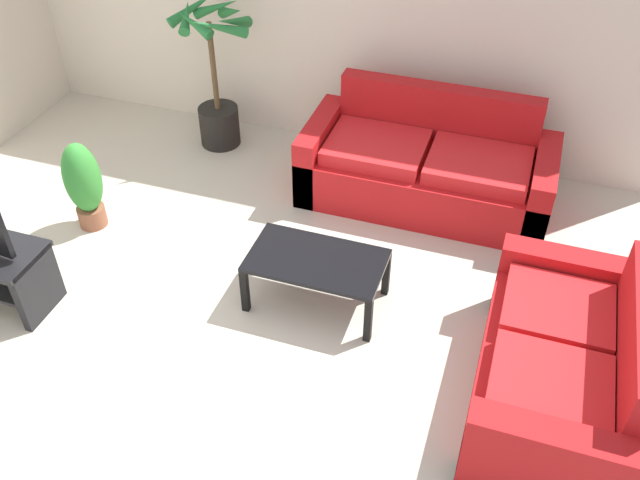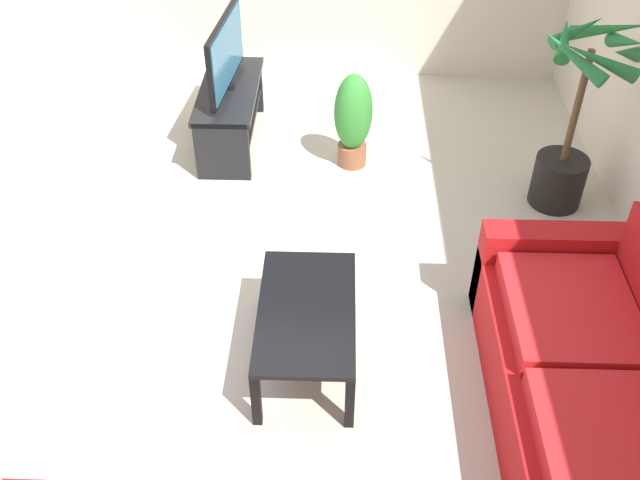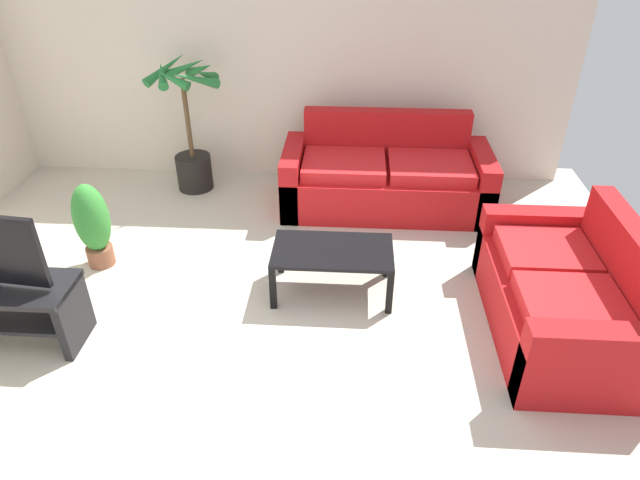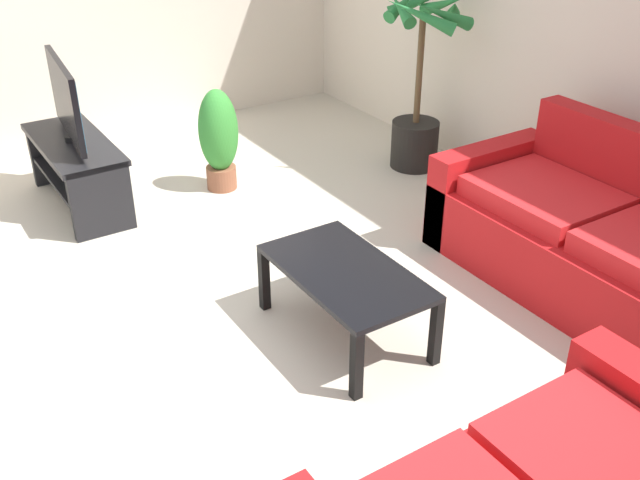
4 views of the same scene
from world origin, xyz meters
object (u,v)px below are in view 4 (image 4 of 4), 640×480
(coffee_table, at_px, (346,279))
(couch_main, at_px, (607,248))
(tv_stand, at_px, (76,164))
(potted_plant_small, at_px, (219,137))
(potted_palm, at_px, (419,96))
(tv, at_px, (66,100))

(coffee_table, bearing_deg, couch_main, 72.43)
(couch_main, distance_m, tv_stand, 3.56)
(coffee_table, distance_m, potted_plant_small, 2.05)
(coffee_table, bearing_deg, potted_palm, 131.69)
(tv_stand, distance_m, coffee_table, 2.43)
(tv, height_order, coffee_table, tv)
(coffee_table, xyz_separation_m, potted_palm, (-1.57, 1.76, 0.24))
(couch_main, bearing_deg, coffee_table, -107.57)
(tv, relative_size, potted_plant_small, 1.20)
(couch_main, distance_m, tv, 3.59)
(couch_main, relative_size, coffee_table, 2.16)
(tv, bearing_deg, tv_stand, -95.95)
(couch_main, xyz_separation_m, coffee_table, (-0.47, -1.49, 0.05))
(potted_plant_small, bearing_deg, tv_stand, -106.09)
(couch_main, relative_size, tv, 2.21)
(tv, bearing_deg, couch_main, 38.33)
(tv_stand, bearing_deg, coffee_table, 17.29)
(tv, distance_m, coffee_table, 2.47)
(potted_palm, relative_size, potted_plant_small, 1.80)
(tv_stand, distance_m, potted_palm, 2.60)
(tv, xyz_separation_m, coffee_table, (2.32, 0.72, -0.44))
(tv_stand, xyz_separation_m, tv, (0.00, 0.00, 0.47))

